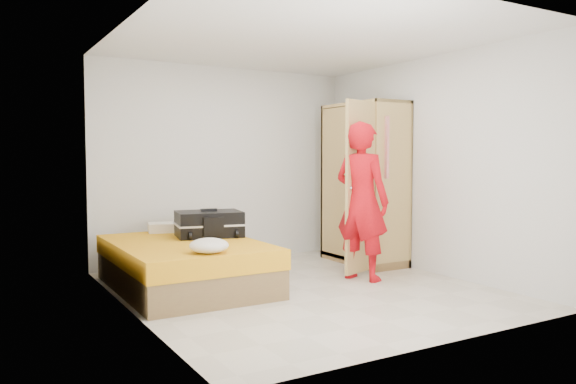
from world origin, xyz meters
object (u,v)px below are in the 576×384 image
wardrobe (364,188)px  round_cushion (209,246)px  person (362,201)px  suitcase (209,224)px  bed (186,265)px

wardrobe → round_cushion: bearing=-159.8°
person → suitcase: person is taller
suitcase → bed: bearing=-135.8°
person → bed: bearing=49.8°
suitcase → person: bearing=-18.3°
bed → wardrobe: (2.50, 0.15, 0.75)m
wardrobe → person: wardrobe is taller
bed → suitcase: suitcase is taller
wardrobe → suitcase: size_ratio=2.55×
suitcase → round_cushion: (-0.42, -1.03, -0.07)m
suitcase → round_cushion: bearing=-101.2°
suitcase → round_cushion: 1.12m
wardrobe → bed: bearing=-176.6°
bed → round_cushion: bearing=-93.8°
wardrobe → round_cushion: wardrobe is taller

